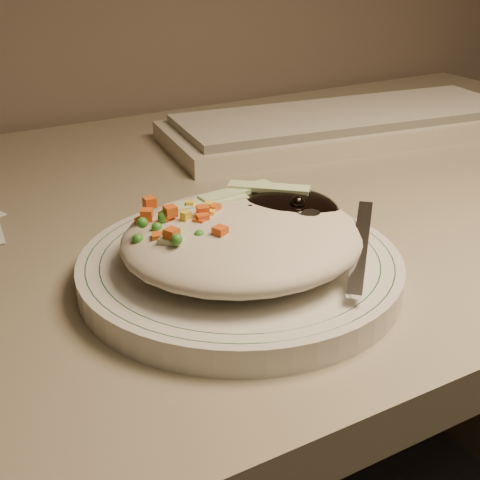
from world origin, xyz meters
TOP-DOWN VIEW (x-y plane):
  - desk at (0.00, 1.38)m, footprint 1.40×0.70m
  - plate at (-0.05, 1.21)m, footprint 0.26×0.26m
  - plate_rim at (-0.05, 1.21)m, footprint 0.24×0.24m
  - meal at (-0.05, 1.21)m, footprint 0.21×0.19m
  - keyboard at (0.27, 1.49)m, footprint 0.51×0.24m

SIDE VIEW (x-z plane):
  - desk at x=0.00m, z-range 0.17..0.91m
  - plate at x=-0.05m, z-range 0.74..0.76m
  - keyboard at x=0.27m, z-range 0.74..0.77m
  - plate_rim at x=-0.05m, z-range 0.76..0.76m
  - meal at x=-0.05m, z-range 0.76..0.81m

